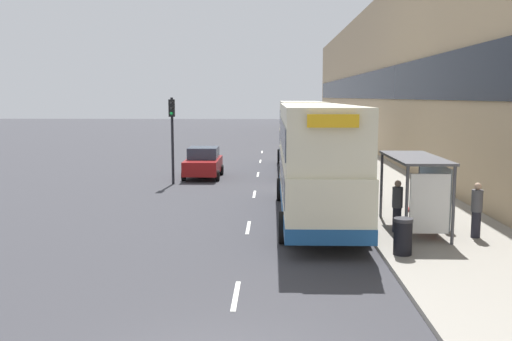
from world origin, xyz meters
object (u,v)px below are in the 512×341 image
(pedestrian_1, at_px, (397,206))
(traffic_light_far_kerb, at_px, (172,126))
(double_decker_bus_ahead, at_px, (301,134))
(car_0, at_px, (203,163))
(litter_bin, at_px, (403,236))
(bus_shelter, at_px, (422,180))
(pedestrian_2, at_px, (477,210))
(pedestrian_at_shelter, at_px, (447,206))
(double_decker_bus_near, at_px, (316,159))

(pedestrian_1, distance_m, traffic_light_far_kerb, 14.65)
(double_decker_bus_ahead, bearing_deg, pedestrian_1, -82.03)
(car_0, xyz_separation_m, litter_bin, (7.64, -16.33, -0.19))
(car_0, bearing_deg, litter_bin, 115.08)
(bus_shelter, bearing_deg, car_0, 123.21)
(bus_shelter, xyz_separation_m, pedestrian_1, (-0.80, -0.05, -0.85))
(litter_bin, bearing_deg, traffic_light_far_kerb, 122.96)
(car_0, relative_size, pedestrian_1, 2.34)
(bus_shelter, distance_m, traffic_light_far_kerb, 15.04)
(car_0, height_order, pedestrian_2, pedestrian_2)
(pedestrian_at_shelter, bearing_deg, pedestrian_1, -168.06)
(pedestrian_at_shelter, relative_size, pedestrian_1, 0.92)
(bus_shelter, bearing_deg, pedestrian_at_shelter, 18.86)
(bus_shelter, bearing_deg, traffic_light_far_kerb, 132.72)
(pedestrian_1, xyz_separation_m, pedestrian_2, (2.35, -0.69, 0.02))
(pedestrian_1, bearing_deg, pedestrian_2, -16.30)
(double_decker_bus_near, bearing_deg, traffic_light_far_kerb, 128.90)
(bus_shelter, bearing_deg, pedestrian_2, -25.28)
(double_decker_bus_ahead, bearing_deg, traffic_light_far_kerb, -141.22)
(pedestrian_2, bearing_deg, traffic_light_far_kerb, 134.95)
(double_decker_bus_near, xyz_separation_m, car_0, (-5.57, 11.04, -1.43))
(double_decker_bus_ahead, height_order, pedestrian_at_shelter, double_decker_bus_ahead)
(double_decker_bus_ahead, relative_size, pedestrian_1, 6.56)
(bus_shelter, bearing_deg, pedestrian_1, -176.61)
(double_decker_bus_ahead, bearing_deg, pedestrian_at_shelter, -76.02)
(double_decker_bus_ahead, bearing_deg, bus_shelter, -79.34)
(bus_shelter, height_order, litter_bin, bus_shelter)
(pedestrian_1, bearing_deg, litter_bin, -98.83)
(double_decker_bus_ahead, xyz_separation_m, pedestrian_2, (4.69, -17.40, -1.24))
(double_decker_bus_ahead, height_order, pedestrian_1, double_decker_bus_ahead)
(pedestrian_2, bearing_deg, double_decker_bus_near, 146.34)
(double_decker_bus_ahead, bearing_deg, litter_bin, -84.38)
(car_0, bearing_deg, pedestrian_1, 120.70)
(car_0, bearing_deg, traffic_light_far_kerb, 62.60)
(traffic_light_far_kerb, bearing_deg, pedestrian_1, -49.72)
(car_0, relative_size, traffic_light_far_kerb, 0.89)
(pedestrian_at_shelter, xyz_separation_m, traffic_light_far_kerb, (-11.10, 10.70, 2.13))
(pedestrian_1, relative_size, litter_bin, 1.65)
(pedestrian_at_shelter, height_order, litter_bin, pedestrian_at_shelter)
(bus_shelter, distance_m, pedestrian_2, 1.91)
(pedestrian_at_shelter, relative_size, litter_bin, 1.52)
(litter_bin, bearing_deg, bus_shelter, 66.32)
(pedestrian_at_shelter, xyz_separation_m, pedestrian_2, (0.62, -1.05, 0.09))
(double_decker_bus_ahead, distance_m, litter_bin, 19.62)
(car_0, xyz_separation_m, pedestrian_at_shelter, (9.80, -13.22, 0.09))
(car_0, bearing_deg, pedestrian_2, 126.13)
(pedestrian_1, bearing_deg, car_0, 120.70)
(litter_bin, bearing_deg, double_decker_bus_ahead, 95.62)
(double_decker_bus_near, relative_size, double_decker_bus_ahead, 1.01)
(double_decker_bus_near, bearing_deg, litter_bin, -68.56)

